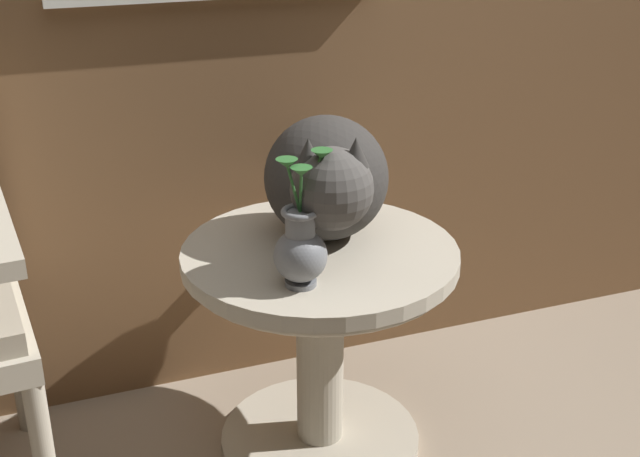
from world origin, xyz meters
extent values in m
cylinder|color=#B2A893|center=(0.09, 0.28, 0.01)|extent=(0.50, 0.50, 0.03)
cylinder|color=#B2A893|center=(0.09, 0.28, 0.27)|extent=(0.11, 0.11, 0.48)
cylinder|color=#B2A893|center=(0.09, 0.28, 0.53)|extent=(0.64, 0.64, 0.03)
torus|color=#B2A893|center=(0.09, 0.28, 0.50)|extent=(0.61, 0.61, 0.02)
cylinder|color=#B2A893|center=(-0.60, 0.61, 0.22)|extent=(0.04, 0.04, 0.43)
ellipsoid|color=#33302D|center=(0.14, 0.35, 0.69)|extent=(0.37, 0.38, 0.29)
sphere|color=#494643|center=(0.07, 0.16, 0.74)|extent=(0.18, 0.18, 0.18)
cone|color=#33302D|center=(0.03, 0.17, 0.82)|extent=(0.06, 0.06, 0.06)
cone|color=#33302D|center=(0.12, 0.15, 0.82)|extent=(0.06, 0.06, 0.06)
cylinder|color=#33302D|center=(0.20, 0.56, 0.60)|extent=(0.14, 0.28, 0.06)
cylinder|color=slate|center=(-0.01, 0.13, 0.55)|extent=(0.07, 0.07, 0.01)
ellipsoid|color=slate|center=(-0.01, 0.13, 0.61)|extent=(0.11, 0.11, 0.11)
cylinder|color=slate|center=(-0.01, 0.13, 0.68)|extent=(0.06, 0.06, 0.05)
torus|color=slate|center=(-0.01, 0.13, 0.71)|extent=(0.08, 0.08, 0.01)
cylinder|color=#2D662D|center=(-0.02, 0.13, 0.76)|extent=(0.03, 0.01, 0.11)
cone|color=#2D662D|center=(-0.03, 0.13, 0.82)|extent=(0.04, 0.04, 0.02)
cylinder|color=#2D662D|center=(-0.01, 0.12, 0.76)|extent=(0.01, 0.03, 0.10)
cone|color=#2D662D|center=(-0.01, 0.11, 0.80)|extent=(0.04, 0.04, 0.02)
cylinder|color=#2D662D|center=(0.02, 0.13, 0.77)|extent=(0.05, 0.01, 0.12)
cone|color=#2D662D|center=(0.04, 0.13, 0.83)|extent=(0.04, 0.04, 0.02)
camera|label=1|loc=(-0.51, -1.35, 1.36)|focal=47.19mm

